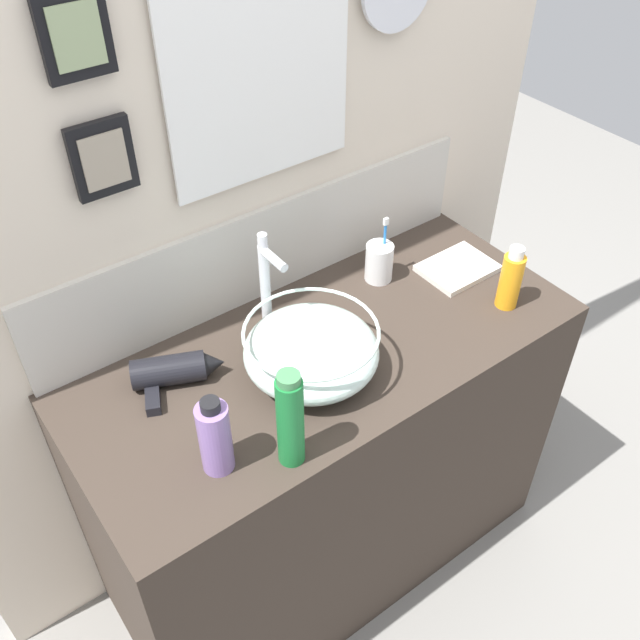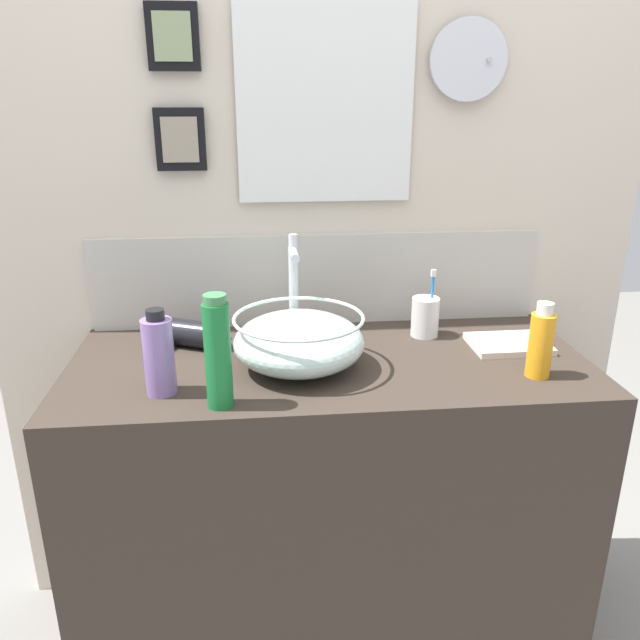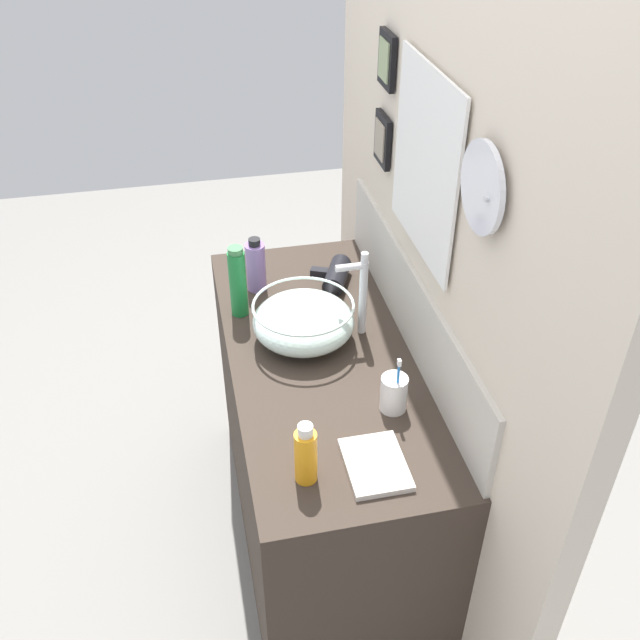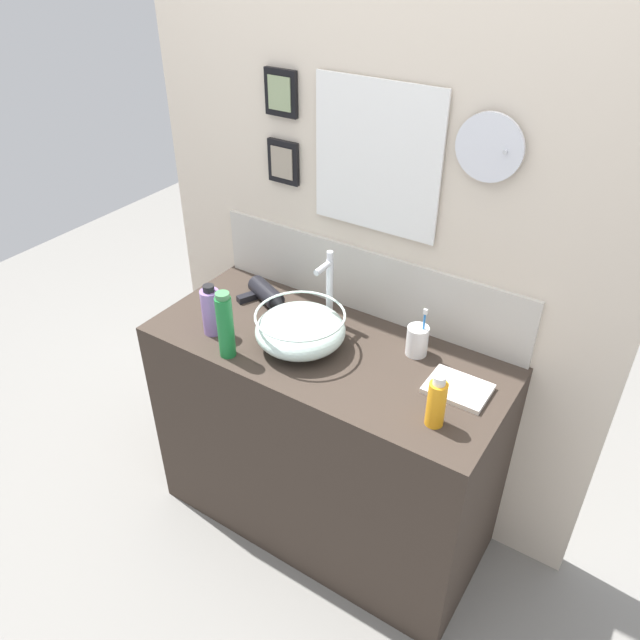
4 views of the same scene
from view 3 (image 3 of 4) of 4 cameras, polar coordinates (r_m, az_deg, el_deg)
ground_plane at (r=2.65m, az=0.10°, el=-16.90°), size 6.00×6.00×0.00m
vanity_counter at (r=2.33m, az=0.11°, el=-10.70°), size 1.21×0.53×0.84m
back_panel at (r=1.90m, az=8.87°, el=7.37°), size 1.72×0.10×2.44m
glass_bowl_sink at (r=2.05m, az=-1.33°, el=-0.08°), size 0.29×0.29×0.12m
faucet at (r=2.03m, az=3.28°, el=2.44°), size 0.02×0.09×0.27m
hair_drier at (r=2.30m, az=1.21°, el=3.40°), size 0.21×0.14×0.07m
toothbrush_cup at (r=1.84m, az=5.92°, el=-5.85°), size 0.07×0.07×0.17m
lotion_bottle at (r=1.65m, az=-1.15°, el=-10.73°), size 0.05×0.05×0.17m
shampoo_bottle at (r=2.14m, az=-6.59°, el=3.03°), size 0.05×0.05×0.23m
soap_dispenser at (r=2.27m, az=-5.16°, el=4.33°), size 0.06×0.06×0.18m
hand_towel at (r=1.72m, az=4.45°, el=-11.45°), size 0.18×0.14×0.02m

